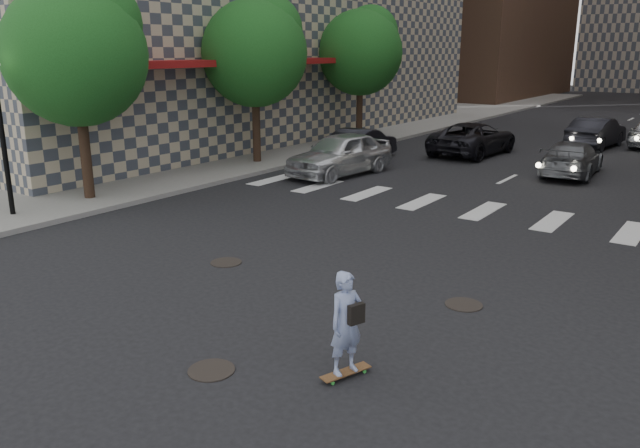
{
  "coord_description": "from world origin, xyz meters",
  "views": [
    {
      "loc": [
        7.32,
        -8.38,
        4.61
      ],
      "look_at": [
        0.53,
        1.26,
        1.3
      ],
      "focal_mm": 35.0,
      "sensor_mm": 36.0,
      "label": 1
    }
  ],
  "objects_px": {
    "tree_b": "(257,48)",
    "traffic_car_b": "(572,158)",
    "tree_a": "(80,48)",
    "traffic_car_e": "(596,132)",
    "silver_sedan": "(340,154)",
    "tree_c": "(363,49)",
    "skateboarder": "(347,323)",
    "traffic_car_c": "(473,139)",
    "traffic_car_a": "(361,144)"
  },
  "relations": [
    {
      "from": "silver_sedan",
      "to": "traffic_car_e",
      "type": "height_order",
      "value": "silver_sedan"
    },
    {
      "from": "tree_c",
      "to": "skateboarder",
      "type": "relative_size",
      "value": 4.07
    },
    {
      "from": "tree_c",
      "to": "traffic_car_a",
      "type": "height_order",
      "value": "tree_c"
    },
    {
      "from": "traffic_car_a",
      "to": "traffic_car_e",
      "type": "bearing_deg",
      "value": -131.68
    },
    {
      "from": "traffic_car_c",
      "to": "tree_b",
      "type": "bearing_deg",
      "value": 53.72
    },
    {
      "from": "silver_sedan",
      "to": "traffic_car_b",
      "type": "bearing_deg",
      "value": 41.09
    },
    {
      "from": "skateboarder",
      "to": "silver_sedan",
      "type": "relative_size",
      "value": 0.34
    },
    {
      "from": "tree_a",
      "to": "traffic_car_e",
      "type": "height_order",
      "value": "tree_a"
    },
    {
      "from": "tree_a",
      "to": "skateboarder",
      "type": "distance_m",
      "value": 13.76
    },
    {
      "from": "tree_b",
      "to": "tree_a",
      "type": "bearing_deg",
      "value": -90.0
    },
    {
      "from": "skateboarder",
      "to": "traffic_car_c",
      "type": "height_order",
      "value": "skateboarder"
    },
    {
      "from": "skateboarder",
      "to": "traffic_car_e",
      "type": "height_order",
      "value": "skateboarder"
    },
    {
      "from": "traffic_car_e",
      "to": "silver_sedan",
      "type": "bearing_deg",
      "value": 69.28
    },
    {
      "from": "traffic_car_b",
      "to": "tree_b",
      "type": "bearing_deg",
      "value": 20.04
    },
    {
      "from": "skateboarder",
      "to": "traffic_car_e",
      "type": "xyz_separation_m",
      "value": [
        -2.05,
        25.5,
        -0.12
      ]
    },
    {
      "from": "traffic_car_c",
      "to": "skateboarder",
      "type": "bearing_deg",
      "value": 110.53
    },
    {
      "from": "tree_c",
      "to": "traffic_car_b",
      "type": "relative_size",
      "value": 1.49
    },
    {
      "from": "tree_a",
      "to": "traffic_car_c",
      "type": "height_order",
      "value": "tree_a"
    },
    {
      "from": "tree_b",
      "to": "traffic_car_b",
      "type": "xyz_separation_m",
      "value": [
        11.15,
        5.0,
        -4.0
      ]
    },
    {
      "from": "tree_a",
      "to": "tree_b",
      "type": "distance_m",
      "value": 8.0
    },
    {
      "from": "tree_c",
      "to": "silver_sedan",
      "type": "bearing_deg",
      "value": -63.65
    },
    {
      "from": "tree_c",
      "to": "traffic_car_b",
      "type": "height_order",
      "value": "tree_c"
    },
    {
      "from": "tree_c",
      "to": "traffic_car_e",
      "type": "distance_m",
      "value": 12.07
    },
    {
      "from": "skateboarder",
      "to": "traffic_car_e",
      "type": "distance_m",
      "value": 25.58
    },
    {
      "from": "tree_a",
      "to": "tree_c",
      "type": "relative_size",
      "value": 1.0
    },
    {
      "from": "tree_b",
      "to": "skateboarder",
      "type": "distance_m",
      "value": 18.1
    },
    {
      "from": "tree_a",
      "to": "tree_b",
      "type": "xyz_separation_m",
      "value": [
        0.0,
        8.0,
        0.0
      ]
    },
    {
      "from": "tree_a",
      "to": "tree_c",
      "type": "distance_m",
      "value": 16.0
    },
    {
      "from": "tree_b",
      "to": "traffic_car_a",
      "type": "relative_size",
      "value": 1.56
    },
    {
      "from": "skateboarder",
      "to": "traffic_car_e",
      "type": "bearing_deg",
      "value": 114.23
    },
    {
      "from": "traffic_car_a",
      "to": "tree_b",
      "type": "bearing_deg",
      "value": 42.9
    },
    {
      "from": "tree_c",
      "to": "traffic_car_e",
      "type": "height_order",
      "value": "tree_c"
    },
    {
      "from": "tree_c",
      "to": "traffic_car_c",
      "type": "bearing_deg",
      "value": -4.66
    },
    {
      "from": "silver_sedan",
      "to": "traffic_car_a",
      "type": "relative_size",
      "value": 1.12
    },
    {
      "from": "tree_a",
      "to": "tree_c",
      "type": "height_order",
      "value": "same"
    },
    {
      "from": "tree_c",
      "to": "skateboarder",
      "type": "xyz_separation_m",
      "value": [
        12.39,
        -20.63,
        -3.8
      ]
    },
    {
      "from": "silver_sedan",
      "to": "traffic_car_a",
      "type": "bearing_deg",
      "value": 113.81
    },
    {
      "from": "tree_c",
      "to": "silver_sedan",
      "type": "relative_size",
      "value": 1.39
    },
    {
      "from": "tree_c",
      "to": "skateboarder",
      "type": "height_order",
      "value": "tree_c"
    },
    {
      "from": "tree_b",
      "to": "tree_c",
      "type": "bearing_deg",
      "value": 90.0
    },
    {
      "from": "tree_c",
      "to": "silver_sedan",
      "type": "xyz_separation_m",
      "value": [
        3.95,
        -7.98,
        -3.84
      ]
    },
    {
      "from": "tree_c",
      "to": "traffic_car_c",
      "type": "distance_m",
      "value": 7.4
    },
    {
      "from": "skateboarder",
      "to": "traffic_car_a",
      "type": "xyz_separation_m",
      "value": [
        -9.43,
        15.83,
        -0.15
      ]
    },
    {
      "from": "traffic_car_b",
      "to": "traffic_car_c",
      "type": "height_order",
      "value": "traffic_car_c"
    },
    {
      "from": "tree_a",
      "to": "traffic_car_e",
      "type": "distance_m",
      "value": 23.61
    },
    {
      "from": "traffic_car_b",
      "to": "traffic_car_a",
      "type": "bearing_deg",
      "value": 8.33
    },
    {
      "from": "traffic_car_a",
      "to": "traffic_car_e",
      "type": "distance_m",
      "value": 12.17
    },
    {
      "from": "tree_a",
      "to": "traffic_car_a",
      "type": "height_order",
      "value": "tree_a"
    },
    {
      "from": "tree_c",
      "to": "tree_b",
      "type": "bearing_deg",
      "value": -90.0
    },
    {
      "from": "tree_b",
      "to": "traffic_car_b",
      "type": "distance_m",
      "value": 12.86
    }
  ]
}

